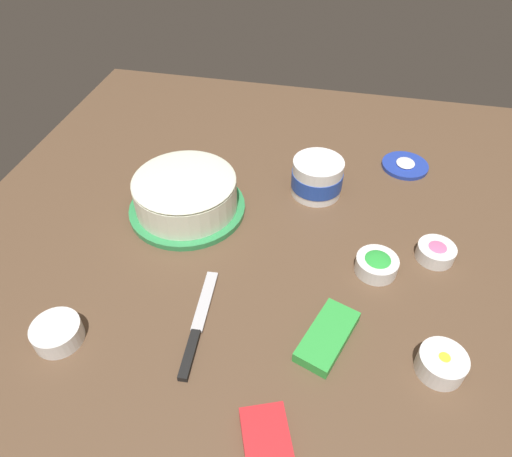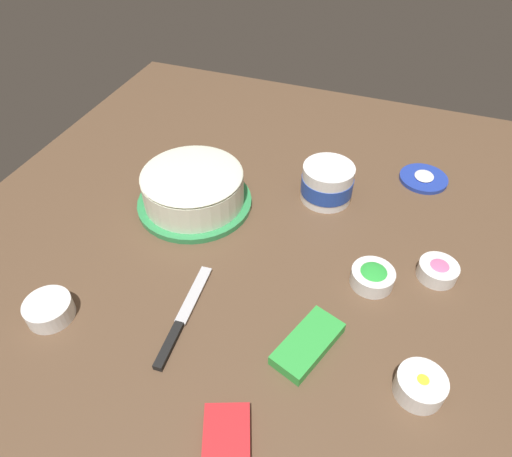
% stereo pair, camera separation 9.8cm
% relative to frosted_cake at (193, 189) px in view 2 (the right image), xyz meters
% --- Properties ---
extents(ground_plane, '(1.54, 1.54, 0.00)m').
position_rel_frosted_cake_xyz_m(ground_plane, '(-0.10, -0.27, -0.05)').
color(ground_plane, brown).
extents(frosted_cake, '(0.27, 0.27, 0.10)m').
position_rel_frosted_cake_xyz_m(frosted_cake, '(0.00, 0.00, 0.00)').
color(frosted_cake, '#339351').
rests_on(frosted_cake, ground_plane).
extents(frosting_tub, '(0.12, 0.12, 0.09)m').
position_rel_frosted_cake_xyz_m(frosting_tub, '(0.13, -0.28, -0.00)').
color(frosting_tub, white).
rests_on(frosting_tub, ground_plane).
extents(frosting_tub_lid, '(0.12, 0.12, 0.02)m').
position_rel_frosted_cake_xyz_m(frosting_tub_lid, '(0.28, -0.50, -0.04)').
color(frosting_tub_lid, '#233DAD').
rests_on(frosting_tub_lid, ground_plane).
extents(spreading_knife, '(0.24, 0.04, 0.01)m').
position_rel_frosted_cake_xyz_m(spreading_knife, '(-0.32, -0.12, -0.04)').
color(spreading_knife, silver).
rests_on(spreading_knife, ground_plane).
extents(sprinkle_bowl_green, '(0.09, 0.09, 0.04)m').
position_rel_frosted_cake_xyz_m(sprinkle_bowl_green, '(-0.10, -0.43, -0.03)').
color(sprinkle_bowl_green, white).
rests_on(sprinkle_bowl_green, ground_plane).
extents(sprinkle_bowl_rainbow, '(0.09, 0.09, 0.04)m').
position_rel_frosted_cake_xyz_m(sprinkle_bowl_rainbow, '(-0.38, 0.11, -0.03)').
color(sprinkle_bowl_rainbow, white).
rests_on(sprinkle_bowl_rainbow, ground_plane).
extents(sprinkle_bowl_pink, '(0.08, 0.08, 0.03)m').
position_rel_frosted_cake_xyz_m(sprinkle_bowl_pink, '(-0.03, -0.55, -0.03)').
color(sprinkle_bowl_pink, white).
rests_on(sprinkle_bowl_pink, ground_plane).
extents(sprinkle_bowl_yellow, '(0.08, 0.08, 0.04)m').
position_rel_frosted_cake_xyz_m(sprinkle_bowl_yellow, '(-0.30, -0.55, -0.02)').
color(sprinkle_bowl_yellow, white).
rests_on(sprinkle_bowl_yellow, ground_plane).
extents(candy_box_lower, '(0.15, 0.11, 0.02)m').
position_rel_frosted_cake_xyz_m(candy_box_lower, '(-0.28, -0.35, -0.04)').
color(candy_box_lower, green).
rests_on(candy_box_lower, ground_plane).
extents(candy_box_upper, '(0.15, 0.11, 0.02)m').
position_rel_frosted_cake_xyz_m(candy_box_upper, '(-0.50, -0.29, -0.04)').
color(candy_box_upper, red).
rests_on(candy_box_upper, ground_plane).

